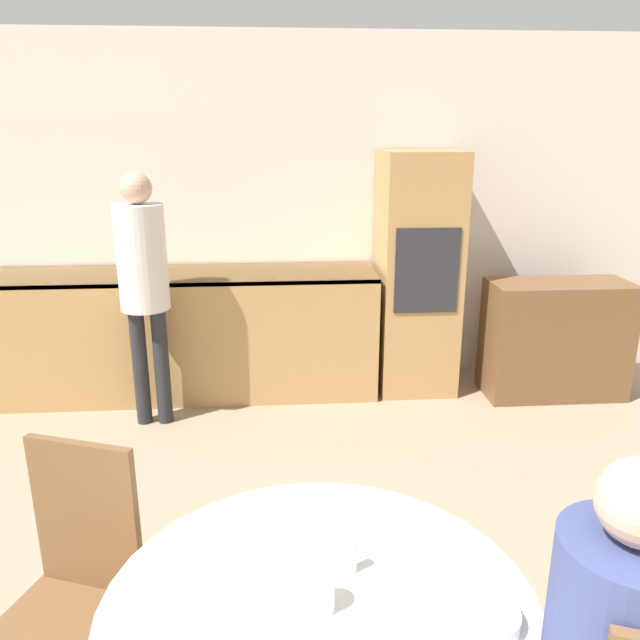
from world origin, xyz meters
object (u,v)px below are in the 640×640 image
at_px(chair_far_left, 76,577).
at_px(bowl_centre, 482,618).
at_px(cup, 320,594).
at_px(oven_unit, 417,274).
at_px(person_standing, 143,273).
at_px(sideboard, 555,339).

distance_m(chair_far_left, bowl_centre, 1.28).
bearing_deg(bowl_centre, cup, 167.60).
bearing_deg(oven_unit, person_standing, -165.12).
bearing_deg(person_standing, oven_unit, 14.88).
xyz_separation_m(oven_unit, cup, (-0.96, -3.13, -0.12)).
xyz_separation_m(person_standing, bowl_centre, (1.34, -2.72, -0.30)).
distance_m(sideboard, person_standing, 2.98).
bearing_deg(sideboard, person_standing, -174.68).
bearing_deg(sideboard, chair_far_left, -137.48).
relative_size(person_standing, cup, 18.54).
distance_m(sideboard, chair_far_left, 3.70).
bearing_deg(person_standing, sideboard, 5.32).
distance_m(person_standing, cup, 2.80).
height_order(oven_unit, bowl_centre, oven_unit).
bearing_deg(chair_far_left, bowl_centre, -3.04).
height_order(chair_far_left, bowl_centre, chair_far_left).
relative_size(chair_far_left, cup, 10.86).
relative_size(chair_far_left, bowl_centre, 5.28).
bearing_deg(bowl_centre, sideboard, 62.38).
distance_m(oven_unit, sideboard, 1.13).
bearing_deg(oven_unit, cup, -107.01).
bearing_deg(person_standing, cup, -70.40).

